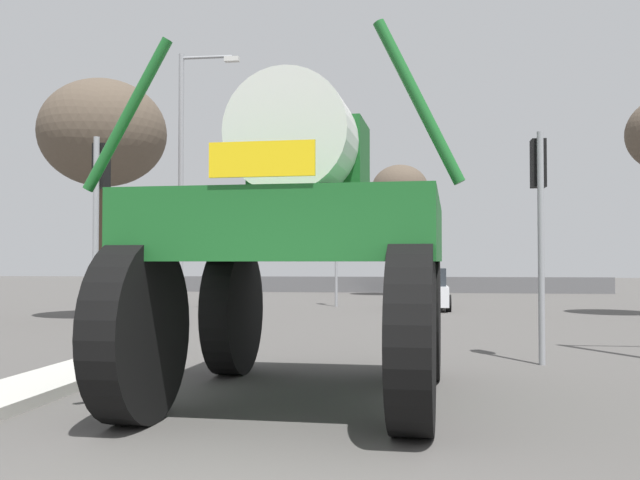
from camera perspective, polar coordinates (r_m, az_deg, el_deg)
The scene contains 10 objects.
ground_plane at distance 22.61m, azimuth 4.03°, elevation -6.16°, with size 120.00×120.00×0.00m, color #4C4947.
oversize_sprayer at distance 9.37m, azimuth -1.32°, elevation -0.24°, with size 4.09×5.66×4.22m.
sedan_ahead at distance 27.18m, azimuth 8.14°, elevation -3.89°, with size 1.90×4.11×1.52m.
traffic_signal_near_left at distance 14.28m, azimuth -16.89°, elevation 3.27°, with size 0.24×0.54×4.08m.
traffic_signal_near_right at distance 13.17m, azimuth 16.80°, elevation 3.39°, with size 0.24×0.54×3.99m.
traffic_signal_far_left at distance 28.70m, azimuth 1.31°, elevation 0.39°, with size 0.24×0.55×3.85m.
streetlight_far_left at distance 25.29m, azimuth -10.52°, elevation 5.51°, with size 2.11×0.24×8.88m.
bare_tree_left at distance 23.25m, azimuth -16.67°, elevation 7.94°, with size 3.83×3.83×7.29m.
bare_tree_far_center at distance 37.54m, azimuth 6.29°, elevation 3.82°, with size 2.89×2.89×6.73m.
roadside_barrier at distance 41.49m, azimuth 5.64°, elevation -3.51°, with size 24.24×0.24×0.90m, color #59595B.
Camera 1 is at (1.39, -4.50, 1.76)m, focal length 40.81 mm.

